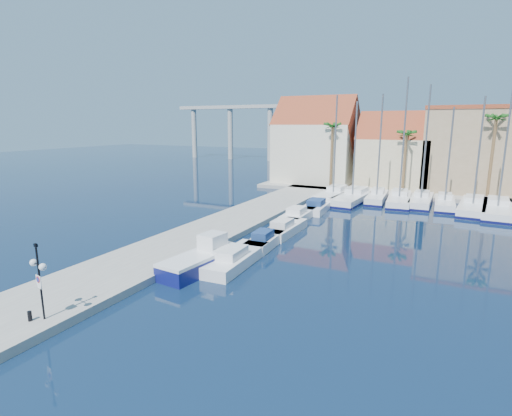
{
  "coord_description": "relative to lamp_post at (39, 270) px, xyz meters",
  "views": [
    {
      "loc": [
        10.03,
        -14.57,
        9.74
      ],
      "look_at": [
        -4.09,
        13.74,
        3.0
      ],
      "focal_mm": 28.0,
      "sensor_mm": 36.0,
      "label": 1
    }
  ],
  "objects": [
    {
      "name": "sailboat_6",
      "position": [
        19.33,
        39.06,
        -2.42
      ],
      "size": [
        3.58,
        10.54,
        12.56
      ],
      "rotation": [
        0.0,
        0.0,
        -0.08
      ],
      "color": "white",
      "rests_on": "ground"
    },
    {
      "name": "motorboat_west_2",
      "position": [
        3.89,
        20.83,
        -2.49
      ],
      "size": [
        2.08,
        6.31,
        1.4
      ],
      "rotation": [
        0.0,
        0.0,
        -0.01
      ],
      "color": "white",
      "rests_on": "ground"
    },
    {
      "name": "sailboat_2",
      "position": [
        8.6,
        40.02,
        -2.36
      ],
      "size": [
        2.58,
        8.17,
        13.16
      ],
      "rotation": [
        0.0,
        0.0,
        0.06
      ],
      "color": "white",
      "rests_on": "ground"
    },
    {
      "name": "shore_north",
      "position": [
        17.0,
        51.3,
        -2.75
      ],
      "size": [
        54.0,
        16.0,
        0.5
      ],
      "primitive_type": "cube",
      "color": "gray",
      "rests_on": "ground"
    },
    {
      "name": "sailboat_0",
      "position": [
        3.22,
        39.65,
        -2.41
      ],
      "size": [
        3.13,
        10.54,
        13.14
      ],
      "rotation": [
        0.0,
        0.0,
        -0.04
      ],
      "color": "white",
      "rests_on": "ground"
    },
    {
      "name": "fishing_boat",
      "position": [
        2.32,
        10.12,
        -2.24
      ],
      "size": [
        2.85,
        6.65,
        2.26
      ],
      "rotation": [
        0.0,
        0.0,
        -0.11
      ],
      "color": "#0F1459",
      "rests_on": "ground"
    },
    {
      "name": "motorboat_west_0",
      "position": [
        3.85,
        11.82,
        -2.49
      ],
      "size": [
        2.55,
        7.12,
        1.4
      ],
      "rotation": [
        0.0,
        0.0,
        0.04
      ],
      "color": "white",
      "rests_on": "ground"
    },
    {
      "name": "quay_west",
      "position": [
        -2.0,
        16.8,
        -2.75
      ],
      "size": [
        6.0,
        77.0,
        0.5
      ],
      "primitive_type": "cube",
      "color": "gray",
      "rests_on": "ground"
    },
    {
      "name": "lamp_post",
      "position": [
        0.0,
        0.0,
        0.0
      ],
      "size": [
        1.27,
        0.53,
        3.8
      ],
      "rotation": [
        0.0,
        0.0,
        -0.2
      ],
      "color": "black",
      "rests_on": "quay_west"
    },
    {
      "name": "sailboat_3",
      "position": [
        11.3,
        39.93,
        -2.37
      ],
      "size": [
        3.34,
        9.93,
        14.96
      ],
      "rotation": [
        0.0,
        0.0,
        0.08
      ],
      "color": "white",
      "rests_on": "ground"
    },
    {
      "name": "ground",
      "position": [
        7.0,
        3.3,
        -3.0
      ],
      "size": [
        260.0,
        260.0,
        0.0
      ],
      "primitive_type": "plane",
      "color": "black",
      "rests_on": "ground"
    },
    {
      "name": "bollard",
      "position": [
        -0.42,
        -0.43,
        -2.25
      ],
      "size": [
        0.2,
        0.2,
        0.49
      ],
      "primitive_type": "cylinder",
      "color": "black",
      "rests_on": "quay_west"
    },
    {
      "name": "sailboat_4",
      "position": [
        13.78,
        40.2,
        -2.37
      ],
      "size": [
        2.37,
        8.93,
        14.06
      ],
      "rotation": [
        0.0,
        0.0,
        -0.0
      ],
      "color": "white",
      "rests_on": "ground"
    },
    {
      "name": "palm_0",
      "position": [
        1.0,
        45.3,
        6.08
      ],
      "size": [
        2.6,
        2.6,
        10.15
      ],
      "color": "brown",
      "rests_on": "shore_north"
    },
    {
      "name": "motorboat_west_1",
      "position": [
        3.9,
        16.71,
        -2.49
      ],
      "size": [
        2.08,
        5.58,
        1.4
      ],
      "rotation": [
        0.0,
        0.0,
        0.06
      ],
      "color": "white",
      "rests_on": "ground"
    },
    {
      "name": "sailboat_1",
      "position": [
        5.94,
        38.98,
        -2.43
      ],
      "size": [
        4.06,
        12.02,
        12.3
      ],
      "rotation": [
        0.0,
        0.0,
        -0.08
      ],
      "color": "white",
      "rests_on": "ground"
    },
    {
      "name": "viaduct",
      "position": [
        -32.07,
        85.3,
        7.25
      ],
      "size": [
        48.0,
        2.2,
        14.45
      ],
      "color": "#9E9E99",
      "rests_on": "ground"
    },
    {
      "name": "motorboat_west_4",
      "position": [
        3.48,
        31.58,
        -2.49
      ],
      "size": [
        2.75,
        7.32,
        1.4
      ],
      "rotation": [
        0.0,
        0.0,
        0.06
      ],
      "color": "white",
      "rests_on": "ground"
    },
    {
      "name": "motorboat_west_3",
      "position": [
        3.07,
        26.48,
        -2.49
      ],
      "size": [
        2.26,
        6.58,
        1.4
      ],
      "rotation": [
        0.0,
        0.0,
        0.03
      ],
      "color": "white",
      "rests_on": "ground"
    },
    {
      "name": "building_0",
      "position": [
        -3.0,
        50.3,
        3.53
      ],
      "size": [
        12.3,
        9.0,
        13.5
      ],
      "color": "beige",
      "rests_on": "shore_north"
    },
    {
      "name": "sailboat_5",
      "position": [
        16.38,
        39.71,
        -2.39
      ],
      "size": [
        2.48,
        8.22,
        11.5
      ],
      "rotation": [
        0.0,
        0.0,
        0.04
      ],
      "color": "white",
      "rests_on": "ground"
    },
    {
      "name": "palm_1",
      "position": [
        11.0,
        45.3,
        5.14
      ],
      "size": [
        2.6,
        2.6,
        9.15
      ],
      "color": "brown",
      "rests_on": "shore_north"
    },
    {
      "name": "palm_2",
      "position": [
        21.0,
        45.3,
        7.02
      ],
      "size": [
        2.6,
        2.6,
        11.15
      ],
      "color": "brown",
      "rests_on": "shore_north"
    },
    {
      "name": "sailboat_7",
      "position": [
        21.68,
        38.78,
        -2.4
      ],
      "size": [
        3.7,
        11.46,
        14.69
      ],
      "rotation": [
        0.0,
        0.0,
        -0.06
      ],
      "color": "white",
      "rests_on": "ground"
    },
    {
      "name": "building_1",
      "position": [
        9.0,
        50.3,
        2.3
      ],
      "size": [
        10.3,
        8.0,
        11.0
      ],
      "color": "#C7B58C",
      "rests_on": "shore_north"
    },
    {
      "name": "building_2",
      "position": [
        20.0,
        51.3,
        3.26
      ],
      "size": [
        14.2,
        10.2,
        11.5
      ],
      "color": "#987E5D",
      "rests_on": "shore_north"
    }
  ]
}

